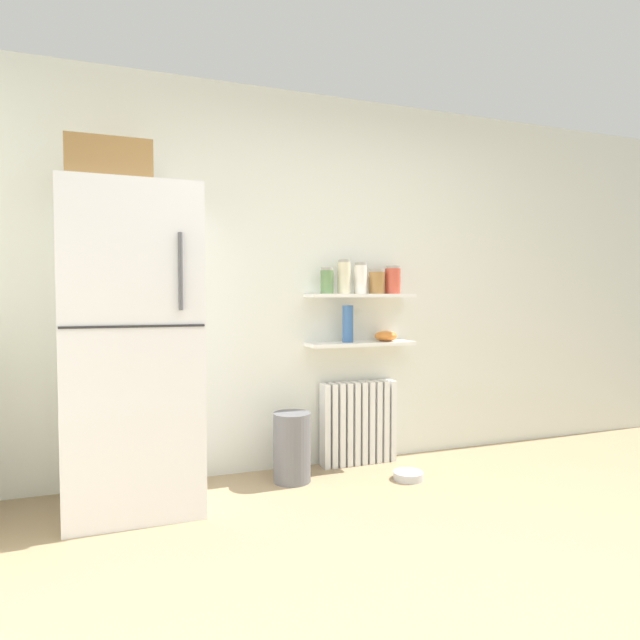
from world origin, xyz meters
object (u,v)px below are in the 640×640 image
radiator (358,423)px  storage_jar_2 (361,278)px  refrigerator (134,340)px  trash_bin (292,447)px  vase (348,324)px  storage_jar_4 (393,280)px  storage_jar_3 (377,282)px  storage_jar_1 (344,277)px  storage_jar_0 (327,281)px  shelf_bowl (386,336)px  pet_food_bowl (408,476)px

radiator → storage_jar_2: bearing=-90.0°
refrigerator → trash_bin: 1.20m
radiator → vase: size_ratio=2.27×
storage_jar_2 → storage_jar_4: size_ratio=1.09×
storage_jar_3 → trash_bin: bearing=-166.8°
storage_jar_1 → trash_bin: bearing=-159.5°
radiator → storage_jar_0: bearing=-173.2°
storage_jar_4 → radiator: bearing=173.2°
radiator → storage_jar_2: storage_jar_2 is taller
trash_bin → storage_jar_3: bearing=13.2°
radiator → storage_jar_2: size_ratio=2.69×
refrigerator → shelf_bowl: (1.71, 0.23, -0.03)m
storage_jar_2 → pet_food_bowl: size_ratio=1.12×
storage_jar_0 → storage_jar_3: (0.38, 0.00, -0.00)m
storage_jar_0 → storage_jar_1: (0.13, 0.00, 0.03)m
storage_jar_4 → vase: (-0.35, 0.00, -0.31)m
refrigerator → storage_jar_4: (1.76, 0.23, 0.37)m
storage_jar_4 → trash_bin: (-0.81, -0.16, -1.09)m
storage_jar_2 → storage_jar_4: storage_jar_2 is taller
storage_jar_0 → shelf_bowl: (0.45, 0.00, -0.39)m
trash_bin → vase: bearing=19.3°
storage_jar_2 → shelf_bowl: size_ratio=1.35×
storage_jar_1 → storage_jar_4: 0.38m
storage_jar_3 → vase: bearing=180.0°
storage_jar_0 → pet_food_bowl: storage_jar_0 is taller
trash_bin → pet_food_bowl: size_ratio=2.28×
storage_jar_0 → storage_jar_4: bearing=0.0°
storage_jar_3 → storage_jar_4: bearing=-0.0°
refrigerator → storage_jar_3: 1.69m
storage_jar_3 → shelf_bowl: (0.07, 0.00, -0.39)m
storage_jar_0 → storage_jar_4: 0.50m
shelf_bowl → pet_food_bowl: 0.97m
refrigerator → storage_jar_2: refrigerator is taller
storage_jar_0 → trash_bin: storage_jar_0 is taller
storage_jar_1 → storage_jar_4: bearing=-0.0°
storage_jar_4 → pet_food_bowl: bearing=-101.7°
storage_jar_2 → pet_food_bowl: (0.17, -0.38, -1.30)m
refrigerator → storage_jar_3: (1.63, 0.23, 0.35)m
storage_jar_4 → storage_jar_2: bearing=180.0°
storage_jar_1 → storage_jar_2: bearing=0.0°
trash_bin → storage_jar_4: bearing=11.2°
storage_jar_1 → pet_food_bowl: size_ratio=1.21×
radiator → vase: bearing=-162.7°
radiator → storage_jar_4: storage_jar_4 is taller
vase → storage_jar_1: bearing=180.0°
refrigerator → storage_jar_2: size_ratio=9.21×
storage_jar_1 → storage_jar_3: bearing=0.0°
pet_food_bowl → radiator: bearing=112.8°
storage_jar_2 → storage_jar_3: 0.13m
radiator → shelf_bowl: bearing=-8.5°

